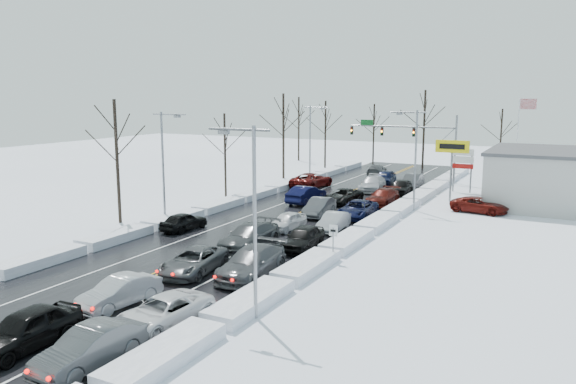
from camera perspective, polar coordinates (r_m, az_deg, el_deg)
The scene contains 46 objects.
ground at distance 46.02m, azimuth -0.96°, elevation -3.13°, with size 160.00×160.00×0.00m, color white.
road_surface at distance 47.74m, azimuth 0.19°, elevation -2.64°, with size 14.00×84.00×0.01m, color black.
snow_bank_left at distance 51.59m, azimuth -7.34°, elevation -1.79°, with size 1.83×72.00×0.65m, color white.
snow_bank_right at distance 44.87m, azimuth 8.86°, elevation -3.59°, with size 1.83×72.00×0.65m, color white.
traffic_signal_mast at distance 69.93m, azimuth 12.61°, elevation 5.63°, with size 13.28×0.39×8.00m.
tires_plus_sign at distance 56.74m, azimuth 16.34°, elevation 4.05°, with size 3.20×0.34×6.00m.
used_vehicles_sign at distance 62.78m, azimuth 17.34°, elevation 2.99°, with size 2.20×0.22×4.65m.
speed_limit_sign at distance 35.17m, azimuth 4.62°, elevation -4.51°, with size 0.55×0.09×2.35m.
flagpole at distance 69.85m, azimuth 22.42°, elevation 5.49°, with size 1.87×1.20×10.00m.
streetlight_se at distance 25.59m, azimuth -3.80°, elevation -1.50°, with size 3.20×0.25×9.00m.
streetlight_ne at distance 51.38m, azimuth 12.63°, elevation 4.00°, with size 3.20×0.25×9.00m.
streetlight_sw at distance 46.47m, azimuth -12.42°, elevation 3.41°, with size 3.20×0.25×9.00m.
streetlight_nw at distance 70.20m, azimuth 2.40°, elevation 5.74°, with size 3.20×0.25×9.00m.
tree_left_b at distance 46.99m, azimuth -17.08°, elevation 5.33°, with size 4.00×4.00×10.00m.
tree_left_c at distance 57.30m, azimuth -6.44°, elevation 5.39°, with size 3.40×3.40×8.50m.
tree_left_d at distance 69.59m, azimuth -0.47°, elevation 7.38°, with size 4.20×4.20×10.50m.
tree_left_e at distance 80.25m, azimuth 3.83°, elevation 7.19°, with size 3.80×3.80×9.50m.
tree_far_a at distance 88.71m, azimuth 1.10°, elevation 7.69°, with size 4.00×4.00×10.00m.
tree_far_b at distance 85.06m, azimuth 8.72°, elevation 7.01°, with size 3.60×3.60×9.00m.
tree_far_c at distance 80.83m, azimuth 13.71°, elevation 7.70°, with size 4.40×4.40×11.00m.
tree_far_d at distance 80.60m, azimuth 20.86°, elevation 6.09°, with size 3.40×3.40×8.50m.
queued_car_0 at distance 26.38m, azimuth -24.97°, elevation -14.19°, with size 1.97×4.89×1.67m, color black.
queued_car_1 at distance 29.61m, azimuth -16.67°, elevation -11.01°, with size 1.53×4.40×1.45m, color #A9ACB1.
queued_car_2 at distance 33.81m, azimuth -9.52°, elevation -8.09°, with size 2.41×5.24×1.46m, color #434548.
queued_car_3 at distance 38.66m, azimuth -3.93°, elevation -5.68°, with size 2.31×5.69×1.65m, color #3A3D3F.
queued_car_4 at distance 43.64m, azimuth -0.11°, elevation -3.85°, with size 1.62×4.02×1.37m, color silver.
queued_car_5 at distance 48.59m, azimuth 3.19°, elevation -2.44°, with size 1.65×4.73×1.56m, color #434549.
queued_car_6 at distance 54.39m, azimuth 5.58°, elevation -1.15°, with size 2.31×5.02×1.39m, color black.
queued_car_7 at distance 61.67m, azimuth 8.57°, elevation 0.09°, with size 2.27×5.59×1.62m, color #A0A3A8.
queued_car_8 at distance 66.37m, azimuth 9.84°, elevation 0.75°, with size 1.98×4.93×1.68m, color black.
queued_car_9 at distance 23.90m, azimuth -19.37°, elevation -16.37°, with size 1.63×4.66×1.54m, color #434648.
queued_car_10 at distance 26.70m, azimuth -12.50°, elevation -13.17°, with size 2.30×4.98×1.38m, color silver.
queued_car_11 at distance 32.76m, azimuth -3.70°, elevation -8.56°, with size 2.37×5.82×1.69m, color #45474A.
queued_car_12 at distance 38.25m, azimuth 1.50°, elevation -5.83°, with size 1.88×4.68×1.59m, color black.
queued_car_13 at distance 43.50m, azimuth 4.65°, elevation -3.93°, with size 1.47×4.23×1.39m, color #A5A7AD.
queued_car_14 at distance 48.21m, azimuth 7.07°, elevation -2.60°, with size 2.42×5.25×1.46m, color black.
queued_car_15 at distance 54.42m, azimuth 9.59°, elevation -1.23°, with size 2.05×5.04×1.46m, color #440E09.
queued_car_16 at distance 60.04m, azimuth 11.35°, elevation -0.25°, with size 1.91×4.74×1.62m, color black.
queued_car_17 at distance 64.54m, azimuth 12.52°, elevation 0.40°, with size 1.67×4.80×1.58m, color #3F4144.
oncoming_car_0 at distance 54.30m, azimuth 1.87°, elevation -1.13°, with size 1.79×5.13×1.69m, color black.
oncoming_car_1 at distance 63.38m, azimuth 2.42°, elevation 0.46°, with size 2.78×6.04×1.68m, color #530D0B.
oncoming_car_2 at distance 74.26m, azimuth 8.99°, elevation 1.73°, with size 1.92×4.73×1.37m, color #434649.
oncoming_car_3 at distance 44.25m, azimuth -10.51°, elevation -3.83°, with size 1.67×4.15×1.42m, color black.
parked_car_0 at distance 52.71m, azimuth 18.84°, elevation -1.99°, with size 2.29×4.97×1.38m, color #510F0A.
parked_car_1 at distance 57.05m, azimuth 22.58°, elevation -1.35°, with size 2.41×5.93×1.72m, color #4E0F0A.
parked_car_2 at distance 61.91m, azimuth 21.26°, elevation -0.43°, with size 1.66×4.14×1.41m, color silver.
Camera 1 is at (21.34, -39.44, 10.34)m, focal length 35.00 mm.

